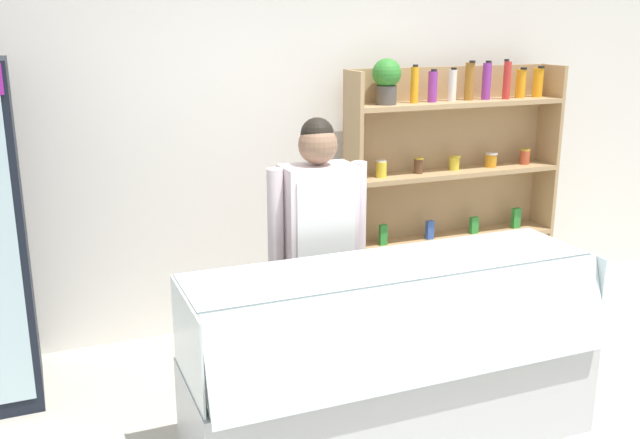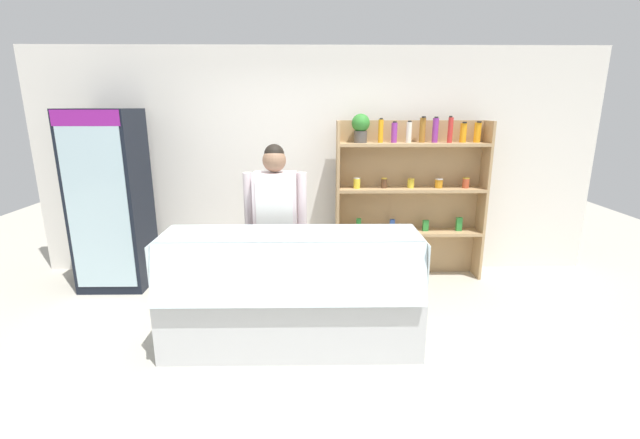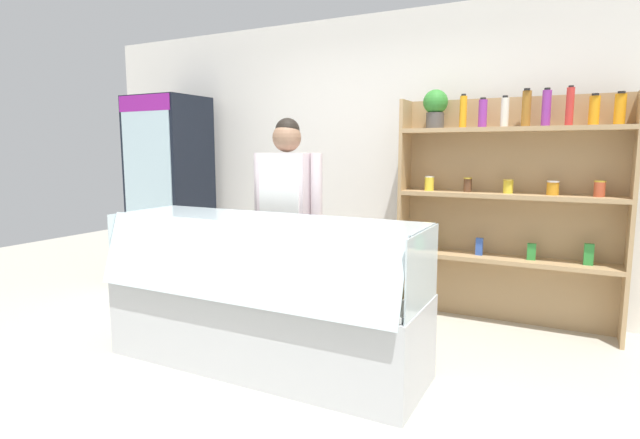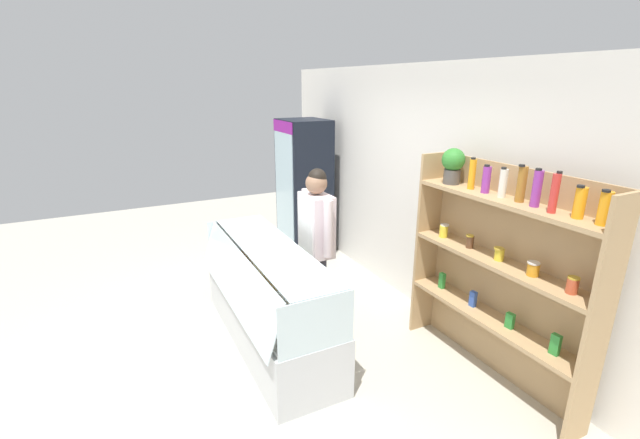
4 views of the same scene
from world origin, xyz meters
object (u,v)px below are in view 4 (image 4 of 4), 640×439
at_px(drinks_fridge, 304,188).
at_px(shelving_unit, 499,260).
at_px(deli_display_case, 269,314).
at_px(shop_clerk, 316,234).

distance_m(drinks_fridge, shelving_unit, 3.39).
xyz_separation_m(deli_display_case, shop_clerk, (-0.17, 0.61, 0.69)).
bearing_deg(drinks_fridge, deli_display_case, -32.97).
distance_m(shelving_unit, deli_display_case, 2.19).
relative_size(drinks_fridge, shelving_unit, 1.03).
height_order(deli_display_case, shop_clerk, shop_clerk).
relative_size(shelving_unit, deli_display_case, 0.90).
height_order(drinks_fridge, deli_display_case, drinks_fridge).
distance_m(drinks_fridge, deli_display_case, 2.57).
bearing_deg(drinks_fridge, shelving_unit, 4.13).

